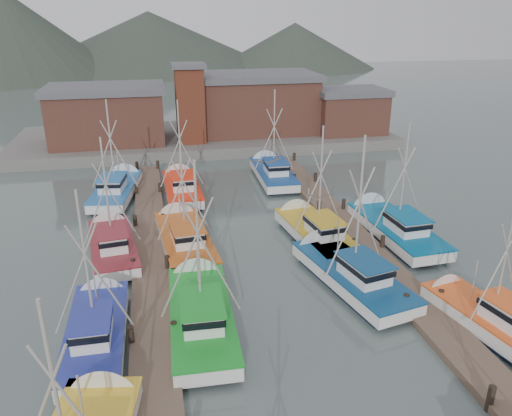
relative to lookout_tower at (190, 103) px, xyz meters
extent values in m
plane|color=#485753|center=(2.00, -33.00, -5.55)|extent=(260.00, 260.00, 0.00)
cube|color=brown|center=(-5.00, -29.00, -5.35)|extent=(2.20, 46.00, 0.40)
cylinder|color=black|center=(-6.00, -35.00, -5.10)|extent=(0.30, 0.30, 1.50)
cylinder|color=black|center=(-6.00, -28.00, -5.10)|extent=(0.30, 0.30, 1.50)
cylinder|color=black|center=(-6.00, -21.00, -5.10)|extent=(0.30, 0.30, 1.50)
cylinder|color=black|center=(-6.00, -14.00, -5.10)|extent=(0.30, 0.30, 1.50)
cylinder|color=black|center=(-6.00, -7.00, -5.10)|extent=(0.30, 0.30, 1.50)
cylinder|color=black|center=(-4.00, -35.00, -5.10)|extent=(0.30, 0.30, 1.50)
cylinder|color=black|center=(-4.00, -28.00, -5.10)|extent=(0.30, 0.30, 1.50)
cylinder|color=black|center=(-4.00, -21.00, -5.10)|extent=(0.30, 0.30, 1.50)
cylinder|color=black|center=(-4.00, -14.00, -5.10)|extent=(0.30, 0.30, 1.50)
cylinder|color=black|center=(-4.00, -7.00, -5.10)|extent=(0.30, 0.30, 1.50)
cube|color=brown|center=(9.00, -29.00, -5.35)|extent=(2.20, 46.00, 0.40)
cylinder|color=black|center=(8.00, -42.00, -5.10)|extent=(0.30, 0.30, 1.50)
cylinder|color=black|center=(8.00, -35.00, -5.10)|extent=(0.30, 0.30, 1.50)
cylinder|color=black|center=(8.00, -28.00, -5.10)|extent=(0.30, 0.30, 1.50)
cylinder|color=black|center=(8.00, -21.00, -5.10)|extent=(0.30, 0.30, 1.50)
cylinder|color=black|center=(8.00, -14.00, -5.10)|extent=(0.30, 0.30, 1.50)
cylinder|color=black|center=(8.00, -7.00, -5.10)|extent=(0.30, 0.30, 1.50)
cylinder|color=black|center=(10.00, -35.00, -5.10)|extent=(0.30, 0.30, 1.50)
cylinder|color=black|center=(10.00, -28.00, -5.10)|extent=(0.30, 0.30, 1.50)
cylinder|color=black|center=(10.00, -21.00, -5.10)|extent=(0.30, 0.30, 1.50)
cylinder|color=black|center=(10.00, -14.00, -5.10)|extent=(0.30, 0.30, 1.50)
cylinder|color=black|center=(10.00, -7.00, -5.10)|extent=(0.30, 0.30, 1.50)
cube|color=gray|center=(2.00, 4.00, -4.95)|extent=(44.00, 16.00, 1.20)
cube|color=brown|center=(-9.00, 2.00, -1.60)|extent=(12.00, 8.00, 5.50)
cube|color=slate|center=(-9.00, 2.00, 1.50)|extent=(12.72, 8.48, 0.70)
cube|color=brown|center=(8.00, 4.00, -1.25)|extent=(14.00, 9.00, 6.20)
cube|color=slate|center=(8.00, 4.00, 2.20)|extent=(14.84, 9.54, 0.70)
cube|color=brown|center=(19.00, 1.00, -2.10)|extent=(8.00, 6.00, 4.50)
cube|color=slate|center=(19.00, 1.00, 0.50)|extent=(8.48, 6.36, 0.70)
cube|color=#5F2A1B|center=(0.00, 0.00, -0.35)|extent=(3.00, 3.00, 8.00)
cube|color=slate|center=(0.00, 0.00, 3.90)|extent=(3.60, 3.60, 0.50)
cone|color=#3E493D|center=(-38.00, 82.00, -5.55)|extent=(110.00, 110.00, 42.00)
cone|color=#3E493D|center=(-3.00, 97.00, -5.55)|extent=(140.00, 140.00, 30.00)
cone|color=#3E493D|center=(37.00, 87.00, -5.55)|extent=(90.00, 90.00, 24.00)
cone|color=white|center=(-6.90, -38.25, -5.00)|extent=(2.89, 1.54, 2.74)
cylinder|color=#B8B2A9|center=(-7.66, -42.75, -1.17)|extent=(0.15, 0.15, 6.56)
cylinder|color=#B8B2A9|center=(-8.26, -42.65, -1.94)|extent=(2.34, 0.49, 5.13)
cylinder|color=#B8B2A9|center=(-7.07, -42.86, -1.94)|extent=(2.34, 0.49, 5.13)
cylinder|color=#B8B2A9|center=(-7.37, -41.02, -3.25)|extent=(0.09, 0.09, 2.64)
cube|color=black|center=(-2.61, -34.10, -5.50)|extent=(2.88, 8.05, 0.70)
cube|color=white|center=(-2.61, -34.10, -4.85)|extent=(3.27, 9.15, 0.80)
cube|color=green|center=(-2.61, -34.10, -4.47)|extent=(3.36, 9.24, 0.10)
cone|color=white|center=(-2.45, -29.58, -5.00)|extent=(2.87, 1.20, 2.83)
cube|color=white|center=(-2.65, -35.18, -3.90)|extent=(1.92, 2.78, 1.10)
cube|color=black|center=(-2.65, -35.18, -3.67)|extent=(2.05, 3.05, 0.28)
cube|color=green|center=(-2.65, -35.18, -3.31)|extent=(2.17, 3.24, 0.07)
cylinder|color=#B8B2A9|center=(-2.61, -34.28, -0.57)|extent=(0.13, 0.13, 7.76)
cylinder|color=#B8B2A9|center=(-3.19, -34.26, -1.48)|extent=(2.77, 0.19, 6.07)
cylinder|color=#B8B2A9|center=(-2.04, -34.30, -1.48)|extent=(2.77, 0.19, 6.07)
cylinder|color=#B8B2A9|center=(-2.55, -32.47, -3.25)|extent=(0.08, 0.08, 2.53)
cube|color=black|center=(6.34, -31.74, -5.50)|extent=(4.19, 8.35, 0.70)
cube|color=white|center=(6.34, -31.74, -4.85)|extent=(4.76, 9.49, 0.80)
cube|color=navy|center=(6.34, -31.74, -4.47)|extent=(4.87, 9.59, 0.10)
cone|color=white|center=(5.40, -27.30, -5.00)|extent=(3.00, 1.66, 2.84)
cube|color=white|center=(6.56, -32.80, -3.90)|extent=(2.35, 3.04, 1.10)
cube|color=black|center=(6.56, -32.80, -3.67)|extent=(2.53, 3.33, 0.28)
cube|color=navy|center=(6.56, -32.80, -3.31)|extent=(2.68, 3.53, 0.07)
cylinder|color=#B8B2A9|center=(6.37, -31.91, -0.51)|extent=(0.15, 0.15, 7.88)
cylinder|color=#B8B2A9|center=(5.81, -32.03, -1.44)|extent=(2.77, 0.67, 6.16)
cylinder|color=#B8B2A9|center=(6.94, -31.79, -1.44)|extent=(2.77, 0.67, 6.16)
cylinder|color=#B8B2A9|center=(6.00, -30.14, -3.25)|extent=(0.09, 0.09, 2.53)
cube|color=black|center=(-7.61, -34.44, -5.50)|extent=(2.36, 7.07, 0.70)
cube|color=white|center=(-7.61, -34.44, -4.85)|extent=(2.68, 8.03, 0.80)
cube|color=#28349A|center=(-7.61, -34.44, -4.47)|extent=(2.76, 8.11, 0.10)
cone|color=white|center=(-7.57, -30.44, -5.00)|extent=(2.51, 1.13, 2.50)
cube|color=white|center=(-7.62, -35.41, -3.90)|extent=(1.64, 2.42, 1.10)
cube|color=black|center=(-7.62, -35.41, -3.67)|extent=(1.74, 2.66, 0.28)
cube|color=#28349A|center=(-7.62, -35.41, -3.31)|extent=(1.85, 2.82, 0.07)
cylinder|color=#B8B2A9|center=(-7.61, -34.60, -1.02)|extent=(0.12, 0.12, 6.86)
cylinder|color=#B8B2A9|center=(-8.16, -34.60, -1.83)|extent=(2.46, 0.12, 5.37)
cylinder|color=#B8B2A9|center=(-7.06, -34.61, -1.83)|extent=(2.46, 0.12, 5.37)
cylinder|color=#B8B2A9|center=(-7.60, -33.00, -3.25)|extent=(0.07, 0.07, 2.40)
cube|color=black|center=(11.27, -37.34, -5.50)|extent=(3.33, 6.66, 0.70)
cube|color=white|center=(11.27, -37.34, -4.85)|extent=(3.78, 7.56, 0.80)
cube|color=#FF6020|center=(11.27, -37.34, -4.47)|extent=(3.87, 7.65, 0.10)
cone|color=white|center=(10.55, -33.80, -5.00)|extent=(2.46, 1.54, 2.29)
cube|color=white|center=(11.45, -38.20, -3.90)|extent=(1.88, 2.42, 1.10)
cube|color=black|center=(11.45, -38.20, -3.67)|extent=(2.02, 2.65, 0.28)
cube|color=#FF6020|center=(11.45, -38.20, -3.31)|extent=(2.14, 2.81, 0.07)
cylinder|color=#B8B2A9|center=(11.30, -37.49, -1.28)|extent=(0.12, 0.12, 6.35)
cylinder|color=#B8B2A9|center=(10.83, -37.58, -2.02)|extent=(2.24, 0.53, 4.96)
cylinder|color=#B8B2A9|center=(11.78, -37.39, -2.02)|extent=(2.24, 0.53, 4.96)
cylinder|color=#B8B2A9|center=(11.01, -36.07, -3.25)|extent=(0.07, 0.07, 2.12)
cube|color=black|center=(-2.70, -24.96, -5.50)|extent=(3.25, 8.13, 0.70)
cube|color=white|center=(-2.70, -24.96, -4.85)|extent=(3.70, 9.24, 0.80)
cube|color=#CD5E1C|center=(-2.70, -24.96, -4.47)|extent=(3.79, 9.34, 0.10)
cone|color=white|center=(-3.09, -20.47, -5.00)|extent=(2.90, 1.34, 2.82)
cube|color=white|center=(-2.61, -26.04, -3.90)|extent=(2.05, 2.85, 1.10)
cube|color=black|center=(-2.61, -26.04, -3.67)|extent=(2.19, 3.13, 0.28)
cube|color=#CD5E1C|center=(-2.61, -26.04, -3.31)|extent=(2.32, 3.32, 0.07)
cylinder|color=#B8B2A9|center=(-2.69, -25.14, -1.02)|extent=(0.14, 0.14, 6.86)
cylinder|color=#B8B2A9|center=(-3.26, -25.19, -1.83)|extent=(2.46, 0.30, 5.37)
cylinder|color=#B8B2A9|center=(-2.11, -25.09, -1.83)|extent=(2.46, 0.30, 5.37)
cylinder|color=#B8B2A9|center=(-2.84, -23.34, -3.25)|extent=(0.08, 0.08, 2.52)
cube|color=black|center=(6.21, -25.78, -5.50)|extent=(3.41, 7.87, 0.70)
cube|color=white|center=(6.21, -25.78, -4.85)|extent=(3.87, 8.94, 0.80)
cube|color=gold|center=(6.21, -25.78, -4.47)|extent=(3.97, 9.04, 0.10)
cone|color=white|center=(5.67, -21.48, -5.00)|extent=(2.82, 1.43, 2.71)
cube|color=white|center=(6.34, -26.81, -3.90)|extent=(2.06, 2.80, 1.10)
cube|color=black|center=(6.34, -26.81, -3.67)|extent=(2.20, 3.07, 0.28)
cube|color=gold|center=(6.34, -26.81, -3.31)|extent=(2.33, 3.25, 0.07)
cylinder|color=#B8B2A9|center=(6.23, -25.95, -0.89)|extent=(0.13, 0.13, 7.11)
cylinder|color=#B8B2A9|center=(5.68, -26.02, -1.73)|extent=(2.53, 0.41, 5.56)
cylinder|color=#B8B2A9|center=(6.78, -25.88, -1.73)|extent=(2.53, 0.41, 5.56)
cylinder|color=#B8B2A9|center=(6.01, -24.23, -3.25)|extent=(0.08, 0.08, 2.42)
cube|color=black|center=(-7.36, -24.99, -5.50)|extent=(3.21, 7.40, 0.70)
cube|color=white|center=(-7.36, -24.99, -4.85)|extent=(3.65, 8.40, 0.80)
cube|color=maroon|center=(-7.36, -24.99, -4.47)|extent=(3.74, 8.50, 0.10)
cone|color=white|center=(-7.87, -20.95, -5.00)|extent=(2.66, 1.41, 2.54)
cube|color=white|center=(-7.23, -25.95, -3.90)|extent=(1.93, 2.63, 1.10)
cube|color=black|center=(-7.23, -25.95, -3.67)|extent=(2.07, 2.88, 0.28)
cube|color=maroon|center=(-7.23, -25.95, -3.31)|extent=(2.19, 3.06, 0.07)
cylinder|color=#B8B2A9|center=(-7.34, -25.15, -1.01)|extent=(0.14, 0.14, 6.87)
cylinder|color=#B8B2A9|center=(-7.89, -25.22, -1.82)|extent=(2.45, 0.40, 5.38)
cylinder|color=#B8B2A9|center=(-6.78, -25.08, -1.82)|extent=(2.45, 0.40, 5.38)
cylinder|color=#B8B2A9|center=(-7.54, -23.53, -3.25)|extent=(0.08, 0.08, 2.44)
cube|color=black|center=(11.88, -26.22, -5.50)|extent=(3.14, 8.31, 0.70)
cube|color=white|center=(11.88, -26.22, -4.85)|extent=(3.57, 9.45, 0.80)
cube|color=#046190|center=(11.88, -26.22, -4.47)|extent=(3.67, 9.54, 0.10)
cone|color=white|center=(11.62, -21.58, -5.00)|extent=(2.99, 1.26, 2.94)
cube|color=white|center=(11.94, -27.33, -3.90)|extent=(2.05, 2.89, 1.10)
cube|color=black|center=(11.94, -27.33, -3.67)|extent=(2.19, 3.17, 0.28)
cube|color=#046190|center=(11.94, -27.33, -3.31)|extent=(2.32, 3.37, 0.07)
cylinder|color=#B8B2A9|center=(11.89, -26.40, -0.88)|extent=(0.14, 0.14, 7.14)
cylinder|color=#B8B2A9|center=(11.27, -26.44, -1.72)|extent=(2.56, 0.25, 5.59)
cylinder|color=#B8B2A9|center=(12.51, -26.37, -1.72)|extent=(2.56, 0.25, 5.59)
cylinder|color=#B8B2A9|center=(11.79, -24.55, -3.25)|extent=(0.08, 0.08, 2.72)
cube|color=black|center=(-2.15, -14.42, -5.50)|extent=(2.57, 7.51, 0.70)
cube|color=white|center=(-2.15, -14.42, -4.85)|extent=(2.92, 8.54, 0.80)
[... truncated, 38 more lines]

